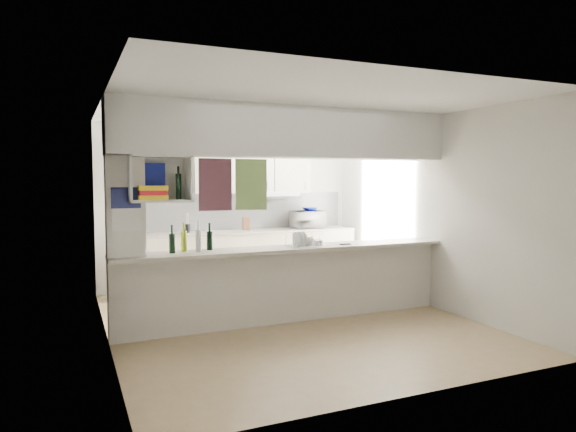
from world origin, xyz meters
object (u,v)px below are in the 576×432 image
bowl (310,209)px  wine_bottles (191,241)px  dish_rack (302,240)px  microwave (308,220)px

bowl → wine_bottles: bearing=-141.1°
dish_rack → wine_bottles: bearing=171.8°
microwave → wine_bottles: wine_bottles is taller
microwave → wine_bottles: 3.16m
bowl → dish_rack: size_ratio=0.64×
microwave → bowl: size_ratio=2.19×
microwave → wine_bottles: bearing=37.3°
microwave → dish_rack: size_ratio=1.40×
microwave → bowl: bearing=128.0°
microwave → dish_rack: microwave is taller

